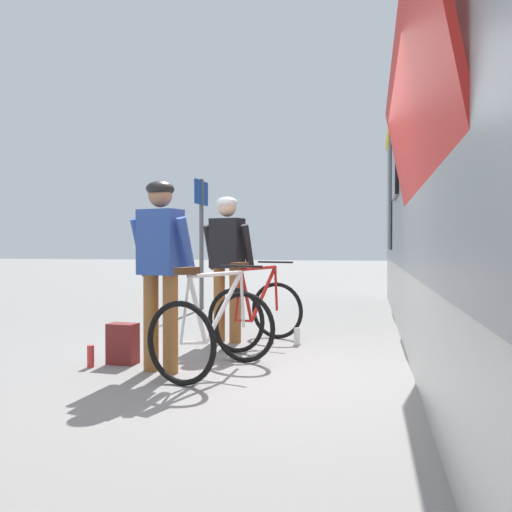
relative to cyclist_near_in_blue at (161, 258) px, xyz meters
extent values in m
plane|color=gray|center=(1.00, 0.10, -1.05)|extent=(80.00, 80.00, 0.00)
cube|color=red|center=(2.24, -0.49, 0.75)|extent=(0.37, 3.99, 1.67)
cube|color=black|center=(2.23, 3.21, 1.20)|extent=(0.04, 1.10, 0.80)
cube|color=black|center=(2.25, 5.35, 1.20)|extent=(0.03, 1.10, 2.29)
cylinder|color=#935B2D|center=(-0.11, 0.02, -0.60)|extent=(0.14, 0.14, 0.90)
cylinder|color=#935B2D|center=(0.11, -0.03, -0.60)|extent=(0.14, 0.14, 0.90)
cube|color=#2D4C9E|center=(0.00, 0.00, 0.15)|extent=(0.43, 0.33, 0.60)
cylinder|color=#2D4C9E|center=(-0.24, 0.10, 0.10)|extent=(0.15, 0.27, 0.56)
cylinder|color=#2D4C9E|center=(0.26, -0.03, 0.10)|extent=(0.15, 0.27, 0.56)
sphere|color=#9E7051|center=(0.00, 0.00, 0.58)|extent=(0.22, 0.22, 0.22)
ellipsoid|color=black|center=(0.00, 0.00, 0.64)|extent=(0.31, 0.33, 0.14)
cylinder|color=#935B2D|center=(0.08, 1.66, -0.60)|extent=(0.14, 0.14, 0.90)
cylinder|color=#935B2D|center=(0.30, 1.61, -0.60)|extent=(0.14, 0.14, 0.90)
cube|color=black|center=(0.19, 1.63, 0.15)|extent=(0.43, 0.32, 0.60)
cylinder|color=black|center=(-0.05, 1.73, 0.10)|extent=(0.15, 0.27, 0.56)
cylinder|color=black|center=(0.45, 1.61, 0.10)|extent=(0.15, 0.27, 0.56)
sphere|color=beige|center=(0.19, 1.63, 0.58)|extent=(0.22, 0.22, 0.22)
ellipsoid|color=white|center=(0.19, 1.63, 0.64)|extent=(0.31, 0.33, 0.14)
torus|color=black|center=(0.65, 0.55, -0.70)|extent=(0.69, 0.26, 0.71)
torus|color=black|center=(0.35, -0.42, -0.70)|extent=(0.69, 0.26, 0.71)
cylinder|color=white|center=(0.55, 0.21, -0.45)|extent=(0.23, 0.63, 0.63)
cylinder|color=white|center=(0.51, 0.10, -0.15)|extent=(0.29, 0.82, 0.04)
cylinder|color=white|center=(0.42, -0.20, -0.45)|extent=(0.12, 0.27, 0.62)
cylinder|color=white|center=(0.40, -0.25, -0.73)|extent=(0.13, 0.35, 0.08)
cylinder|color=white|center=(0.37, -0.37, -0.42)|extent=(0.07, 0.14, 0.56)
cylinder|color=white|center=(0.65, 0.52, -0.42)|extent=(0.06, 0.09, 0.55)
cylinder|color=black|center=(0.64, 0.50, -0.09)|extent=(0.47, 0.17, 0.02)
cube|color=#4C2D19|center=(0.38, -0.34, -0.10)|extent=(0.17, 0.26, 0.06)
torus|color=black|center=(0.74, 1.98, -0.70)|extent=(0.70, 0.25, 0.71)
torus|color=black|center=(0.46, 1.00, -0.70)|extent=(0.70, 0.25, 0.71)
cylinder|color=red|center=(0.64, 1.64, -0.45)|extent=(0.22, 0.63, 0.63)
cylinder|color=red|center=(0.61, 1.53, -0.15)|extent=(0.28, 0.83, 0.04)
cylinder|color=red|center=(0.52, 1.23, -0.45)|extent=(0.12, 0.27, 0.62)
cylinder|color=red|center=(0.51, 1.18, -0.73)|extent=(0.13, 0.35, 0.08)
cylinder|color=red|center=(0.47, 1.06, -0.42)|extent=(0.06, 0.14, 0.56)
cylinder|color=red|center=(0.74, 1.96, -0.42)|extent=(0.05, 0.09, 0.55)
cylinder|color=black|center=(0.73, 1.94, -0.09)|extent=(0.47, 0.16, 0.02)
cube|color=#4C2D19|center=(0.48, 1.09, -0.10)|extent=(0.16, 0.26, 0.06)
cube|color=maroon|center=(-0.50, 0.24, -0.85)|extent=(0.29, 0.20, 0.40)
cylinder|color=silver|center=(1.05, 1.63, -0.95)|extent=(0.07, 0.07, 0.20)
cylinder|color=red|center=(-0.73, 0.04, -0.95)|extent=(0.07, 0.07, 0.21)
cylinder|color=#595B60|center=(-1.16, 4.80, 0.15)|extent=(0.08, 0.08, 2.40)
cube|color=#193F99|center=(-1.16, 4.80, 1.10)|extent=(0.04, 0.70, 0.44)
camera|label=1|loc=(1.89, -4.64, 0.11)|focal=37.59mm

